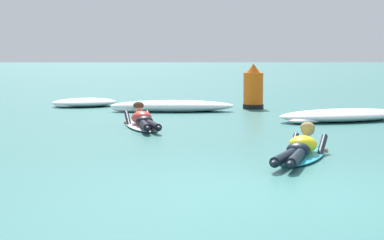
# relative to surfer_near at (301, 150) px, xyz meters

# --- Properties ---
(ground_plane) EXTENTS (120.00, 120.00, 0.00)m
(ground_plane) POSITION_rel_surfer_near_xyz_m (-0.60, 7.65, -0.14)
(ground_plane) COLOR #387A75
(surfer_near) EXTENTS (1.27, 2.51, 0.55)m
(surfer_near) POSITION_rel_surfer_near_xyz_m (0.00, 0.00, 0.00)
(surfer_near) COLOR #2DB2D1
(surfer_near) RESTS_ON ground
(surfer_far) EXTENTS (0.97, 2.57, 0.55)m
(surfer_far) POSITION_rel_surfer_near_xyz_m (-2.46, 4.16, -0.00)
(surfer_far) COLOR silver
(surfer_far) RESTS_ON ground
(whitewater_front) EXTENTS (3.11, 0.94, 0.29)m
(whitewater_front) POSITION_rel_surfer_near_xyz_m (-1.88, 7.89, -0.00)
(whitewater_front) COLOR white
(whitewater_front) RESTS_ON ground
(whitewater_mid_left) EXTENTS (2.08, 1.77, 0.23)m
(whitewater_mid_left) POSITION_rel_surfer_near_xyz_m (-4.28, 9.55, -0.03)
(whitewater_mid_left) COLOR white
(whitewater_mid_left) RESTS_ON ground
(whitewater_mid_right) EXTENTS (3.21, 2.03, 0.27)m
(whitewater_mid_right) POSITION_rel_surfer_near_xyz_m (1.84, 5.46, -0.01)
(whitewater_mid_right) COLOR white
(whitewater_mid_right) RESTS_ON ground
(channel_marker_buoy) EXTENTS (0.54, 0.54, 1.18)m
(channel_marker_buoy) POSITION_rel_surfer_near_xyz_m (0.23, 8.72, 0.35)
(channel_marker_buoy) COLOR #EA5B0F
(channel_marker_buoy) RESTS_ON ground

